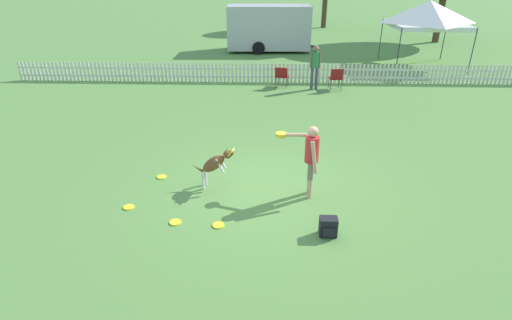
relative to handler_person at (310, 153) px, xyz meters
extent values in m
plane|color=#5B8C42|center=(-0.73, 0.27, -0.95)|extent=(240.00, 240.00, 0.00)
cylinder|color=tan|center=(0.03, -0.11, -0.74)|extent=(0.11, 0.11, 0.43)
cylinder|color=#7A705B|center=(0.03, -0.11, -0.35)|extent=(0.12, 0.12, 0.35)
cylinder|color=tan|center=(0.05, 0.08, -0.74)|extent=(0.11, 0.11, 0.43)
cylinder|color=#7A705B|center=(0.05, 0.08, -0.35)|extent=(0.12, 0.12, 0.35)
cylinder|color=red|center=(0.04, -0.01, 0.10)|extent=(0.31, 0.31, 0.54)
sphere|color=tan|center=(0.04, -0.01, 0.47)|extent=(0.21, 0.21, 0.21)
cylinder|color=tan|center=(0.06, -0.22, 0.02)|extent=(0.20, 0.18, 0.65)
cylinder|color=tan|center=(-0.26, 0.23, 0.30)|extent=(0.65, 0.22, 0.13)
cylinder|color=yellow|center=(-0.57, 0.30, 0.25)|extent=(0.22, 0.22, 0.02)
cylinder|color=yellow|center=(-0.57, 0.30, 0.28)|extent=(0.22, 0.22, 0.02)
cylinder|color=yellow|center=(-0.57, 0.30, 0.30)|extent=(0.22, 0.22, 0.02)
ellipsoid|color=brown|center=(-1.97, 0.23, -0.37)|extent=(0.63, 0.36, 0.55)
ellipsoid|color=white|center=(-1.97, 0.23, -0.42)|extent=(0.32, 0.20, 0.27)
sphere|color=brown|center=(-1.67, 0.19, -0.13)|extent=(0.18, 0.18, 0.18)
cone|color=brown|center=(-1.60, 0.18, -0.08)|extent=(0.17, 0.12, 0.15)
cylinder|color=yellow|center=(-1.60, 0.18, -0.08)|extent=(0.18, 0.24, 0.19)
cone|color=brown|center=(-1.69, 0.25, -0.06)|extent=(0.05, 0.05, 0.08)
cone|color=brown|center=(-1.70, 0.14, -0.06)|extent=(0.05, 0.05, 0.08)
cylinder|color=white|center=(-2.18, 0.36, -0.75)|extent=(0.06, 0.06, 0.41)
cylinder|color=white|center=(-2.21, 0.15, -0.75)|extent=(0.06, 0.06, 0.41)
cylinder|color=white|center=(-1.81, 0.30, -0.36)|extent=(0.19, 0.08, 0.32)
cylinder|color=white|center=(-1.83, 0.12, -0.36)|extent=(0.19, 0.08, 0.32)
cone|color=brown|center=(-2.33, 0.27, -0.50)|extent=(0.28, 0.10, 0.20)
cylinder|color=yellow|center=(-3.58, -0.63, -0.94)|extent=(0.22, 0.22, 0.02)
cylinder|color=yellow|center=(-1.73, -1.18, -0.94)|extent=(0.22, 0.22, 0.02)
cylinder|color=yellow|center=(-2.54, -1.11, -0.94)|extent=(0.22, 0.22, 0.02)
cylinder|color=yellow|center=(-3.24, 0.66, -0.94)|extent=(0.22, 0.22, 0.02)
cube|color=black|center=(0.25, -1.39, -0.77)|extent=(0.31, 0.21, 0.35)
cube|color=black|center=(0.25, -1.51, -0.81)|extent=(0.22, 0.04, 0.18)
cube|color=silver|center=(-0.73, 9.09, -0.72)|extent=(21.31, 0.04, 0.06)
cube|color=silver|center=(-0.73, 9.09, -0.39)|extent=(21.31, 0.04, 0.06)
cube|color=silver|center=(-11.31, 9.09, -0.56)|extent=(0.09, 0.02, 0.78)
cube|color=silver|center=(-11.14, 9.09, -0.56)|extent=(0.09, 0.02, 0.78)
cube|color=silver|center=(-10.98, 9.09, -0.56)|extent=(0.09, 0.02, 0.78)
cube|color=silver|center=(-10.82, 9.09, -0.56)|extent=(0.09, 0.02, 0.78)
cube|color=silver|center=(-10.65, 9.09, -0.56)|extent=(0.09, 0.02, 0.78)
cube|color=silver|center=(-10.49, 9.09, -0.56)|extent=(0.09, 0.02, 0.78)
cube|color=silver|center=(-10.33, 9.09, -0.56)|extent=(0.09, 0.02, 0.78)
cube|color=silver|center=(-10.17, 9.09, -0.56)|extent=(0.09, 0.02, 0.78)
cube|color=silver|center=(-10.00, 9.09, -0.56)|extent=(0.09, 0.02, 0.78)
cube|color=silver|center=(-9.84, 9.09, -0.56)|extent=(0.09, 0.02, 0.78)
cube|color=silver|center=(-9.68, 9.09, -0.56)|extent=(0.09, 0.02, 0.78)
cube|color=silver|center=(-9.52, 9.09, -0.56)|extent=(0.09, 0.02, 0.78)
cube|color=silver|center=(-9.35, 9.09, -0.56)|extent=(0.09, 0.02, 0.78)
cube|color=silver|center=(-9.19, 9.09, -0.56)|extent=(0.09, 0.02, 0.78)
cube|color=silver|center=(-9.03, 9.09, -0.56)|extent=(0.09, 0.02, 0.78)
cube|color=silver|center=(-8.87, 9.09, -0.56)|extent=(0.09, 0.02, 0.78)
cube|color=silver|center=(-8.70, 9.09, -0.56)|extent=(0.09, 0.02, 0.78)
cube|color=silver|center=(-8.54, 9.09, -0.56)|extent=(0.09, 0.02, 0.78)
cube|color=silver|center=(-8.38, 9.09, -0.56)|extent=(0.09, 0.02, 0.78)
cube|color=silver|center=(-8.21, 9.09, -0.56)|extent=(0.09, 0.02, 0.78)
cube|color=silver|center=(-8.05, 9.09, -0.56)|extent=(0.09, 0.02, 0.78)
cube|color=silver|center=(-7.89, 9.09, -0.56)|extent=(0.09, 0.02, 0.78)
cube|color=silver|center=(-7.73, 9.09, -0.56)|extent=(0.09, 0.02, 0.78)
cube|color=silver|center=(-7.56, 9.09, -0.56)|extent=(0.09, 0.02, 0.78)
cube|color=silver|center=(-7.40, 9.09, -0.56)|extent=(0.09, 0.02, 0.78)
cube|color=silver|center=(-7.24, 9.09, -0.56)|extent=(0.09, 0.02, 0.78)
cube|color=silver|center=(-7.08, 9.09, -0.56)|extent=(0.09, 0.02, 0.78)
cube|color=silver|center=(-6.91, 9.09, -0.56)|extent=(0.09, 0.02, 0.78)
cube|color=silver|center=(-6.75, 9.09, -0.56)|extent=(0.09, 0.02, 0.78)
cube|color=silver|center=(-6.59, 9.09, -0.56)|extent=(0.09, 0.02, 0.78)
cube|color=silver|center=(-6.43, 9.09, -0.56)|extent=(0.09, 0.02, 0.78)
cube|color=silver|center=(-6.26, 9.09, -0.56)|extent=(0.09, 0.02, 0.78)
cube|color=silver|center=(-6.10, 9.09, -0.56)|extent=(0.09, 0.02, 0.78)
cube|color=silver|center=(-5.94, 9.09, -0.56)|extent=(0.09, 0.02, 0.78)
cube|color=silver|center=(-5.77, 9.09, -0.56)|extent=(0.09, 0.02, 0.78)
cube|color=silver|center=(-5.61, 9.09, -0.56)|extent=(0.09, 0.02, 0.78)
cube|color=silver|center=(-5.45, 9.09, -0.56)|extent=(0.09, 0.02, 0.78)
cube|color=silver|center=(-5.29, 9.09, -0.56)|extent=(0.09, 0.02, 0.78)
cube|color=silver|center=(-5.12, 9.09, -0.56)|extent=(0.09, 0.02, 0.78)
cube|color=silver|center=(-4.96, 9.09, -0.56)|extent=(0.09, 0.02, 0.78)
cube|color=silver|center=(-4.80, 9.09, -0.56)|extent=(0.09, 0.02, 0.78)
cube|color=silver|center=(-4.64, 9.09, -0.56)|extent=(0.09, 0.02, 0.78)
cube|color=silver|center=(-4.47, 9.09, -0.56)|extent=(0.09, 0.02, 0.78)
cube|color=silver|center=(-4.31, 9.09, -0.56)|extent=(0.09, 0.02, 0.78)
cube|color=silver|center=(-4.15, 9.09, -0.56)|extent=(0.09, 0.02, 0.78)
cube|color=silver|center=(-3.99, 9.09, -0.56)|extent=(0.09, 0.02, 0.78)
cube|color=silver|center=(-3.82, 9.09, -0.56)|extent=(0.09, 0.02, 0.78)
cube|color=silver|center=(-3.66, 9.09, -0.56)|extent=(0.09, 0.02, 0.78)
cube|color=silver|center=(-3.50, 9.09, -0.56)|extent=(0.09, 0.02, 0.78)
cube|color=silver|center=(-3.33, 9.09, -0.56)|extent=(0.09, 0.02, 0.78)
cube|color=silver|center=(-3.17, 9.09, -0.56)|extent=(0.09, 0.02, 0.78)
cube|color=silver|center=(-3.01, 9.09, -0.56)|extent=(0.09, 0.02, 0.78)
cube|color=silver|center=(-2.85, 9.09, -0.56)|extent=(0.09, 0.02, 0.78)
cube|color=silver|center=(-2.68, 9.09, -0.56)|extent=(0.09, 0.02, 0.78)
cube|color=silver|center=(-2.52, 9.09, -0.56)|extent=(0.09, 0.02, 0.78)
cube|color=silver|center=(-2.36, 9.09, -0.56)|extent=(0.09, 0.02, 0.78)
cube|color=silver|center=(-2.20, 9.09, -0.56)|extent=(0.09, 0.02, 0.78)
cube|color=silver|center=(-2.03, 9.09, -0.56)|extent=(0.09, 0.02, 0.78)
cube|color=silver|center=(-1.87, 9.09, -0.56)|extent=(0.09, 0.02, 0.78)
cube|color=silver|center=(-1.71, 9.09, -0.56)|extent=(0.09, 0.02, 0.78)
cube|color=silver|center=(-1.55, 9.09, -0.56)|extent=(0.09, 0.02, 0.78)
cube|color=silver|center=(-1.38, 9.09, -0.56)|extent=(0.09, 0.02, 0.78)
cube|color=silver|center=(-1.22, 9.09, -0.56)|extent=(0.09, 0.02, 0.78)
cube|color=silver|center=(-1.06, 9.09, -0.56)|extent=(0.09, 0.02, 0.78)
cube|color=silver|center=(-0.89, 9.09, -0.56)|extent=(0.09, 0.02, 0.78)
cube|color=silver|center=(-0.73, 9.09, -0.56)|extent=(0.09, 0.02, 0.78)
cube|color=silver|center=(-0.57, 9.09, -0.56)|extent=(0.09, 0.02, 0.78)
cube|color=silver|center=(-0.41, 9.09, -0.56)|extent=(0.09, 0.02, 0.78)
cube|color=silver|center=(-0.24, 9.09, -0.56)|extent=(0.09, 0.02, 0.78)
cube|color=silver|center=(-0.08, 9.09, -0.56)|extent=(0.09, 0.02, 0.78)
cube|color=silver|center=(0.08, 9.09, -0.56)|extent=(0.09, 0.02, 0.78)
cube|color=silver|center=(0.24, 9.09, -0.56)|extent=(0.09, 0.02, 0.78)
cube|color=silver|center=(0.41, 9.09, -0.56)|extent=(0.09, 0.02, 0.78)
cube|color=silver|center=(0.57, 9.09, -0.56)|extent=(0.09, 0.02, 0.78)
cube|color=silver|center=(0.73, 9.09, -0.56)|extent=(0.09, 0.02, 0.78)
cube|color=silver|center=(0.89, 9.09, -0.56)|extent=(0.09, 0.02, 0.78)
cube|color=silver|center=(1.06, 9.09, -0.56)|extent=(0.09, 0.02, 0.78)
cube|color=silver|center=(1.22, 9.09, -0.56)|extent=(0.09, 0.02, 0.78)
cube|color=silver|center=(1.38, 9.09, -0.56)|extent=(0.09, 0.02, 0.78)
cube|color=silver|center=(1.55, 9.09, -0.56)|extent=(0.09, 0.02, 0.78)
cube|color=silver|center=(1.71, 9.09, -0.56)|extent=(0.09, 0.02, 0.78)
cube|color=silver|center=(1.87, 9.09, -0.56)|extent=(0.09, 0.02, 0.78)
cube|color=silver|center=(2.03, 9.09, -0.56)|extent=(0.09, 0.02, 0.78)
cube|color=silver|center=(2.20, 9.09, -0.56)|extent=(0.09, 0.02, 0.78)
cube|color=silver|center=(2.36, 9.09, -0.56)|extent=(0.09, 0.02, 0.78)
cube|color=silver|center=(2.52, 9.09, -0.56)|extent=(0.09, 0.02, 0.78)
cube|color=silver|center=(2.68, 9.09, -0.56)|extent=(0.09, 0.02, 0.78)
cube|color=silver|center=(2.85, 9.09, -0.56)|extent=(0.09, 0.02, 0.78)
cube|color=silver|center=(3.01, 9.09, -0.56)|extent=(0.09, 0.02, 0.78)
cube|color=silver|center=(3.17, 9.09, -0.56)|extent=(0.09, 0.02, 0.78)
cube|color=silver|center=(3.33, 9.09, -0.56)|extent=(0.09, 0.02, 0.78)
cube|color=silver|center=(3.50, 9.09, -0.56)|extent=(0.09, 0.02, 0.78)
cube|color=silver|center=(3.66, 9.09, -0.56)|extent=(0.09, 0.02, 0.78)
cube|color=silver|center=(3.82, 9.09, -0.56)|extent=(0.09, 0.02, 0.78)
cube|color=silver|center=(3.99, 9.09, -0.56)|extent=(0.09, 0.02, 0.78)
cube|color=silver|center=(4.15, 9.09, -0.56)|extent=(0.09, 0.02, 0.78)
cube|color=silver|center=(4.31, 9.09, -0.56)|extent=(0.09, 0.02, 0.78)
cube|color=silver|center=(4.47, 9.09, -0.56)|extent=(0.09, 0.02, 0.78)
cube|color=silver|center=(4.64, 9.09, -0.56)|extent=(0.09, 0.02, 0.78)
cube|color=silver|center=(4.80, 9.09, -0.56)|extent=(0.09, 0.02, 0.78)
cube|color=silver|center=(4.96, 9.09, -0.56)|extent=(0.09, 0.02, 0.78)
cube|color=silver|center=(5.12, 9.09, -0.56)|extent=(0.09, 0.02, 0.78)
cube|color=silver|center=(5.29, 9.09, -0.56)|extent=(0.09, 0.02, 0.78)
cube|color=silver|center=(5.45, 9.09, -0.56)|extent=(0.09, 0.02, 0.78)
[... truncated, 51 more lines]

